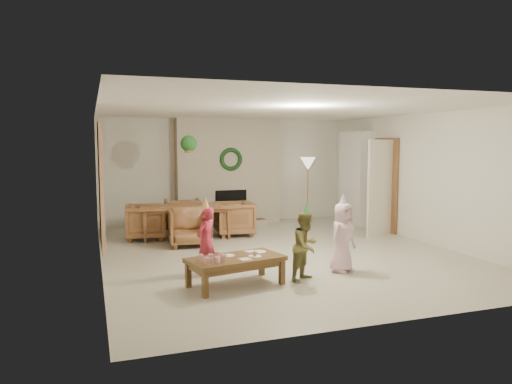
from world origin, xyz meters
name	(u,v)px	position (x,y,z in m)	size (l,w,h in m)	color
floor	(279,253)	(0.00, 0.00, 0.00)	(7.00, 7.00, 0.00)	#B7B29E
ceiling	(280,110)	(0.00, 0.00, 2.50)	(7.00, 7.00, 0.00)	white
wall_back	(226,171)	(0.00, 3.50, 1.25)	(7.00, 7.00, 0.00)	silver
wall_front	(402,208)	(0.00, -3.50, 1.25)	(7.00, 7.00, 0.00)	silver
wall_left	(99,187)	(-3.00, 0.00, 1.25)	(7.00, 7.00, 0.00)	silver
wall_right	(423,178)	(3.00, 0.00, 1.25)	(7.00, 7.00, 0.00)	silver
fireplace_mass	(228,172)	(0.00, 3.30, 1.25)	(2.50, 0.40, 2.50)	#552F16
fireplace_hearth	(233,223)	(0.00, 2.95, 0.06)	(1.60, 0.30, 0.12)	maroon
fireplace_firebox	(231,206)	(0.00, 3.12, 0.45)	(0.75, 0.12, 0.75)	black
fireplace_wreath	(231,159)	(0.00, 3.07, 1.55)	(0.54, 0.54, 0.10)	#153818
floor_lamp_base	(307,220)	(1.94, 3.00, 0.02)	(0.30, 0.30, 0.03)	gold
floor_lamp_post	(308,191)	(1.94, 3.00, 0.74)	(0.03, 0.03, 1.42)	gold
floor_lamp_shade	(308,164)	(1.94, 3.00, 1.42)	(0.38, 0.38, 0.32)	beige
bookshelf_carcass	(355,178)	(2.84, 2.30, 1.10)	(0.30, 1.00, 2.20)	white
bookshelf_shelf_a	(353,205)	(2.82, 2.30, 0.45)	(0.30, 0.92, 0.03)	white
bookshelf_shelf_b	(354,188)	(2.82, 2.30, 0.85)	(0.30, 0.92, 0.03)	white
bookshelf_shelf_c	(354,172)	(2.82, 2.30, 1.25)	(0.30, 0.92, 0.03)	white
bookshelf_shelf_d	(354,155)	(2.82, 2.30, 1.65)	(0.30, 0.92, 0.03)	white
books_row_lower	(356,200)	(2.80, 2.15, 0.59)	(0.20, 0.40, 0.24)	#A13A1D
books_row_mid	(352,182)	(2.80, 2.35, 0.99)	(0.20, 0.44, 0.24)	#295299
books_row_upper	(356,166)	(2.80, 2.20, 1.38)	(0.20, 0.36, 0.22)	olive
door_frame	(385,185)	(2.96, 1.20, 1.02)	(0.05, 0.86, 2.04)	brown
door_leaf	(380,188)	(2.58, 0.82, 1.00)	(0.05, 0.80, 2.00)	beige
curtain_panel	(101,186)	(-2.96, 0.20, 1.25)	(0.06, 1.20, 2.00)	#C4AA8B
dining_table	(186,222)	(-1.30, 1.90, 0.32)	(1.83, 1.02, 0.64)	brown
dining_chair_near	(190,227)	(-1.38, 1.10, 0.35)	(0.76, 0.78, 0.71)	brown
dining_chair_far	(183,215)	(-1.22, 2.70, 0.35)	(0.76, 0.78, 0.71)	brown
dining_chair_left	(146,222)	(-2.10, 1.98, 0.35)	(0.76, 0.78, 0.71)	brown
dining_chair_right	(234,219)	(-0.30, 1.80, 0.35)	(0.76, 0.78, 0.71)	brown
hanging_plant_cord	(188,132)	(-1.30, 1.50, 2.15)	(0.01, 0.01, 0.70)	tan
hanging_plant_pot	(189,150)	(-1.30, 1.50, 1.80)	(0.16, 0.16, 0.12)	#945A2F
hanging_plant_foliage	(189,144)	(-1.30, 1.50, 1.92)	(0.32, 0.32, 0.32)	#174518
coffee_table_top	(236,259)	(-1.29, -1.64, 0.36)	(1.28, 0.64, 0.06)	brown
coffee_table_apron	(236,264)	(-1.29, -1.64, 0.30)	(1.18, 0.54, 0.08)	brown
coffee_leg_fl	(205,285)	(-1.81, -2.03, 0.17)	(0.07, 0.07, 0.34)	brown
coffee_leg_fr	(282,272)	(-0.67, -1.77, 0.17)	(0.07, 0.07, 0.34)	brown
coffee_leg_bl	(188,275)	(-1.92, -1.52, 0.17)	(0.07, 0.07, 0.34)	brown
coffee_leg_br	(262,264)	(-0.78, -1.26, 0.17)	(0.07, 0.07, 0.34)	brown
cup_a	(207,261)	(-1.74, -1.90, 0.44)	(0.07, 0.07, 0.09)	silver
cup_b	(201,258)	(-1.79, -1.70, 0.44)	(0.07, 0.07, 0.09)	silver
cup_c	(217,260)	(-1.62, -1.92, 0.44)	(0.07, 0.07, 0.09)	silver
cup_d	(211,257)	(-1.66, -1.73, 0.44)	(0.07, 0.07, 0.09)	silver
cup_e	(224,258)	(-1.50, -1.81, 0.44)	(0.07, 0.07, 0.09)	silver
cup_f	(217,255)	(-1.54, -1.62, 0.44)	(0.07, 0.07, 0.09)	silver
plate_a	(228,256)	(-1.37, -1.54, 0.40)	(0.18, 0.18, 0.01)	white
plate_b	(255,256)	(-1.03, -1.69, 0.40)	(0.18, 0.18, 0.01)	white
plate_c	(260,252)	(-0.88, -1.45, 0.40)	(0.18, 0.18, 0.01)	white
food_scoop	(255,253)	(-1.03, -1.69, 0.44)	(0.07, 0.07, 0.07)	tan
napkin_left	(245,259)	(-1.21, -1.81, 0.40)	(0.15, 0.15, 0.01)	#DDA3BA
napkin_right	(251,251)	(-1.00, -1.40, 0.40)	(0.15, 0.15, 0.01)	#DDA3BA
child_red	(206,241)	(-1.55, -0.99, 0.51)	(0.37, 0.24, 1.01)	#AB2438
party_hat_red	(206,204)	(-1.55, -0.99, 1.05)	(0.14, 0.14, 0.19)	#E7DE4D
child_plaid	(306,246)	(-0.28, -1.69, 0.49)	(0.47, 0.37, 0.98)	#995F29
party_hat_plaid	(306,209)	(-0.28, -1.69, 1.01)	(0.12, 0.12, 0.16)	#4DB454
child_pink	(343,237)	(0.43, -1.47, 0.52)	(0.51, 0.33, 1.05)	silver
party_hat_pink	(343,200)	(0.43, -1.47, 1.09)	(0.14, 0.14, 0.19)	#BAB9C0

